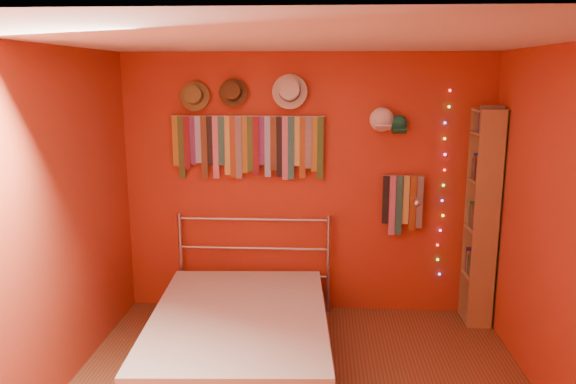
% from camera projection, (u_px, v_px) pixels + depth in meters
% --- Properties ---
extents(back_wall, '(3.50, 0.02, 2.50)m').
position_uv_depth(back_wall, '(306.00, 185.00, 5.38)').
color(back_wall, maroon).
rests_on(back_wall, ground).
extents(right_wall, '(0.02, 3.50, 2.50)m').
position_uv_depth(right_wall, '(573.00, 242.00, 3.57)').
color(right_wall, maroon).
rests_on(right_wall, ground).
extents(left_wall, '(0.02, 3.50, 2.50)m').
position_uv_depth(left_wall, '(39.00, 232.00, 3.78)').
color(left_wall, maroon).
rests_on(left_wall, ground).
extents(ceiling, '(3.50, 3.50, 0.02)m').
position_uv_depth(ceiling, '(299.00, 40.00, 3.42)').
color(ceiling, white).
rests_on(ceiling, back_wall).
extents(tie_rack, '(1.45, 0.03, 0.60)m').
position_uv_depth(tie_rack, '(248.00, 144.00, 5.27)').
color(tie_rack, '#A9A9AE').
rests_on(tie_rack, back_wall).
extents(small_tie_rack, '(0.40, 0.03, 0.58)m').
position_uv_depth(small_tie_rack, '(403.00, 202.00, 5.29)').
color(small_tie_rack, '#A9A9AE').
rests_on(small_tie_rack, back_wall).
extents(fedora_olive, '(0.28, 0.15, 0.28)m').
position_uv_depth(fedora_olive, '(194.00, 96.00, 5.18)').
color(fedora_olive, olive).
rests_on(fedora_olive, back_wall).
extents(fedora_brown, '(0.27, 0.14, 0.26)m').
position_uv_depth(fedora_brown, '(233.00, 92.00, 5.15)').
color(fedora_brown, '#4A331A').
rests_on(fedora_brown, back_wall).
extents(fedora_white, '(0.32, 0.18, 0.32)m').
position_uv_depth(fedora_white, '(290.00, 91.00, 5.11)').
color(fedora_white, beige).
rests_on(fedora_white, back_wall).
extents(cap_white, '(0.20, 0.25, 0.20)m').
position_uv_depth(cap_white, '(382.00, 120.00, 5.16)').
color(cap_white, white).
rests_on(cap_white, back_wall).
extents(cap_green, '(0.17, 0.22, 0.17)m').
position_uv_depth(cap_green, '(398.00, 124.00, 5.16)').
color(cap_green, '#176748').
rests_on(cap_green, back_wall).
extents(fairy_lights, '(0.06, 0.02, 1.78)m').
position_uv_depth(fairy_lights, '(443.00, 185.00, 5.26)').
color(fairy_lights, '#FF3333').
rests_on(fairy_lights, back_wall).
extents(reading_lamp, '(0.07, 0.31, 0.09)m').
position_uv_depth(reading_lamp, '(417.00, 202.00, 5.11)').
color(reading_lamp, '#A9A9AE').
rests_on(reading_lamp, back_wall).
extents(bookshelf, '(0.25, 0.34, 2.00)m').
position_uv_depth(bookshelf, '(487.00, 217.00, 5.12)').
color(bookshelf, olive).
rests_on(bookshelf, ground).
extents(bed, '(1.59, 2.07, 0.98)m').
position_uv_depth(bed, '(239.00, 336.00, 4.52)').
color(bed, '#A9A9AE').
rests_on(bed, ground).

